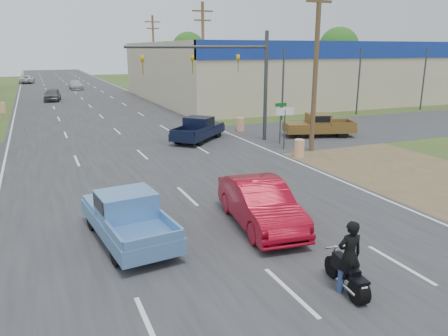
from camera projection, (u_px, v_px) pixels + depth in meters
name	position (u px, v px, depth m)	size (l,w,h in m)	color
ground	(290.00, 292.00, 10.91)	(200.00, 200.00, 0.00)	#37491D
main_road	(90.00, 106.00, 46.31)	(15.00, 180.00, 0.02)	#2D2D30
cross_road	(135.00, 148.00, 26.84)	(120.00, 10.00, 0.02)	#2D2D30
dirt_verge	(365.00, 160.00, 23.98)	(8.00, 18.00, 0.01)	brown
big_box_store	(338.00, 69.00, 57.64)	(50.00, 28.10, 6.60)	#B7A88C
utility_pole_1	(316.00, 59.00, 24.66)	(2.00, 0.28, 10.00)	#4C3823
utility_pole_2	(203.00, 55.00, 40.59)	(2.00, 0.28, 10.00)	#4C3823
utility_pole_3	(154.00, 53.00, 56.52)	(2.00, 0.28, 10.00)	#4C3823
tree_3	(339.00, 47.00, 92.32)	(8.40, 8.40, 10.40)	#422D19
tree_5	(188.00, 49.00, 104.94)	(7.98, 7.98, 9.88)	#422D19
barrel_0	(299.00, 148.00, 24.47)	(0.56, 0.56, 1.00)	orange
barrel_1	(241.00, 124.00, 32.14)	(0.56, 0.56, 1.00)	orange
barrel_3	(3.00, 108.00, 41.27)	(0.56, 0.56, 1.00)	orange
lane_sign	(285.00, 118.00, 25.94)	(1.20, 0.08, 2.52)	#3F3F44
street_name_sign	(280.00, 119.00, 27.58)	(0.80, 0.08, 2.61)	#3F3F44
signal_mast	(228.00, 67.00, 26.92)	(9.12, 0.40, 7.00)	#3F3F44
red_convertible	(260.00, 204.00, 14.80)	(1.68, 4.81, 1.59)	maroon
motorcycle	(348.00, 277.00, 10.80)	(0.62, 1.89, 0.96)	black
rider	(349.00, 259.00, 10.70)	(0.66, 0.43, 1.81)	black
blue_pickup	(127.00, 216.00, 13.75)	(2.34, 4.98, 1.60)	black
navy_pickup	(199.00, 129.00, 28.79)	(4.67, 4.62, 1.57)	black
brown_pickup	(318.00, 125.00, 30.13)	(5.10, 3.21, 1.58)	black
distant_car_grey	(52.00, 95.00, 50.81)	(1.70, 4.22, 1.44)	#525256
distant_car_silver	(76.00, 85.00, 65.30)	(1.82, 4.48, 1.30)	silver
distant_car_white	(27.00, 79.00, 76.90)	(2.23, 4.84, 1.34)	silver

